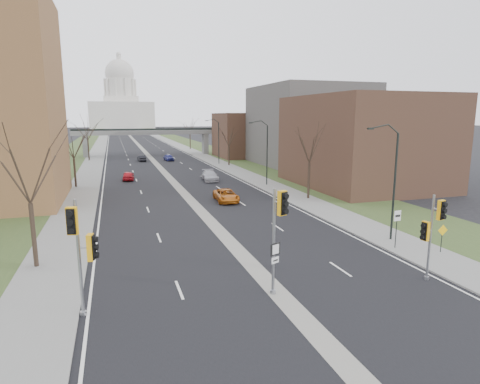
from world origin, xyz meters
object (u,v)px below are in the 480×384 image
signal_pole_left (81,242)px  car_right_mid (210,176)px  signal_pole_median (278,223)px  signal_pole_right (432,226)px  warning_sign (442,234)px  car_left_far (142,158)px  car_right_far (169,157)px  speed_limit_sign (397,222)px  car_left_near (128,176)px  car_right_near (226,195)px

signal_pole_left → car_right_mid: size_ratio=1.12×
signal_pole_left → signal_pole_median: 9.49m
signal_pole_median → signal_pole_right: 9.04m
warning_sign → car_left_far: 67.25m
signal_pole_right → car_right_far: signal_pole_right is taller
signal_pole_median → car_right_far: bearing=64.7°
warning_sign → signal_pole_left: bearing=-172.2°
signal_pole_right → car_left_far: signal_pole_right is taller
speed_limit_sign → car_right_far: speed_limit_sign is taller
signal_pole_right → speed_limit_sign: signal_pole_right is taller
car_left_far → signal_pole_left: bearing=79.2°
signal_pole_right → speed_limit_sign: size_ratio=1.85×
car_left_near → car_left_far: bearing=-93.6°
signal_pole_left → signal_pole_median: size_ratio=0.99×
signal_pole_median → speed_limit_sign: bearing=-0.3°
signal_pole_left → car_left_far: 68.02m
signal_pole_median → car_right_near: signal_pole_median is taller
signal_pole_right → car_right_near: signal_pole_right is taller
speed_limit_sign → car_right_near: (-7.12, 19.34, -1.30)m
signal_pole_right → speed_limit_sign: bearing=57.8°
signal_pole_right → car_left_far: bearing=87.5°
warning_sign → car_right_far: 65.62m
car_right_near → car_left_near: bearing=120.5°
car_left_far → car_right_near: 44.74m
car_right_mid → car_right_far: bearing=99.2°
car_left_far → car_right_far: size_ratio=0.98×
signal_pole_left → car_right_near: signal_pole_left is taller
signal_pole_right → car_right_near: 25.33m
car_left_far → car_right_mid: 30.56m
speed_limit_sign → car_left_near: (-16.89, 38.20, -1.31)m
car_right_mid → signal_pole_median: bearing=-93.1°
signal_pole_median → warning_sign: size_ratio=2.94×
signal_pole_left → car_left_far: size_ratio=1.46×
signal_pole_right → car_right_far: bearing=83.0°
warning_sign → car_right_mid: size_ratio=0.38×
car_right_mid → car_right_near: bearing=-91.3°
signal_pole_right → car_right_mid: signal_pole_right is taller
warning_sign → car_right_mid: 36.71m
signal_pole_median → car_left_far: signal_pole_median is taller
warning_sign → car_left_near: (-19.25, 39.95, -0.71)m
car_left_far → car_right_mid: bearing=100.0°
signal_pole_median → speed_limit_sign: size_ratio=2.11×
car_left_near → car_right_far: car_right_far is taller
car_left_far → car_right_far: 5.63m
signal_pole_left → car_right_far: (12.81, 67.00, -3.04)m
signal_pole_right → warning_sign: signal_pole_right is taller
car_right_near → car_right_far: car_right_near is taller
signal_pole_left → car_right_mid: 40.95m
signal_pole_median → car_left_near: signal_pole_median is taller
car_right_near → car_right_mid: 14.85m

